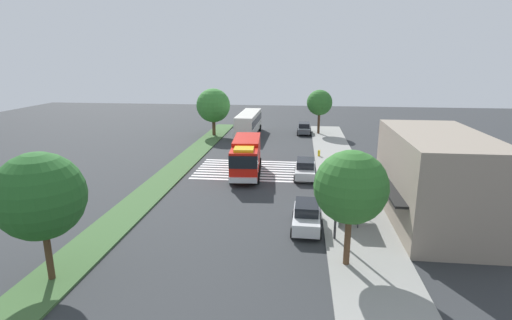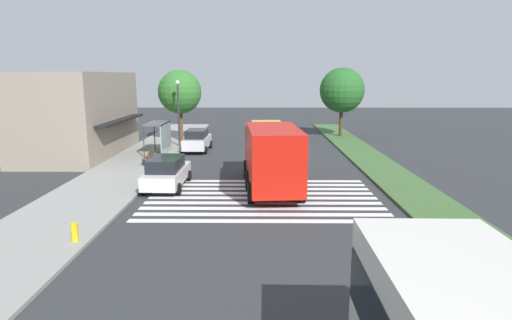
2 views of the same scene
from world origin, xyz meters
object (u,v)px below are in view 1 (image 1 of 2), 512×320
(parked_car_west, at_px, (304,128))
(parked_car_east, at_px, (307,216))
(bus_stop_shelter, at_px, (342,195))
(transit_bus, at_px, (249,122))
(fire_truck, at_px, (246,156))
(sidewalk_tree_far_west, at_px, (320,103))
(sidewalk_tree_center, at_px, (351,187))
(fire_hydrant, at_px, (319,153))
(parked_car_mid, at_px, (305,169))
(median_tree_far_west, at_px, (213,105))
(street_lamp, at_px, (337,189))
(bench_near_shelter, at_px, (337,193))
(median_tree_west, at_px, (40,196))

(parked_car_west, height_order, parked_car_east, parked_car_east)
(bus_stop_shelter, bearing_deg, transit_bus, -160.61)
(fire_truck, distance_m, parked_car_west, 23.74)
(bus_stop_shelter, height_order, sidewalk_tree_far_west, sidewalk_tree_far_west)
(parked_car_east, relative_size, sidewalk_tree_center, 0.68)
(fire_truck, xyz_separation_m, parked_car_west, (-22.97, 5.85, -1.14))
(parked_car_east, bearing_deg, fire_hydrant, 176.69)
(parked_car_mid, relative_size, sidewalk_tree_center, 0.71)
(fire_hydrant, bearing_deg, sidewalk_tree_center, 1.14)
(parked_car_west, relative_size, median_tree_far_west, 0.67)
(sidewalk_tree_center, bearing_deg, fire_hydrant, -178.86)
(parked_car_east, height_order, median_tree_far_west, median_tree_far_west)
(fire_truck, distance_m, parked_car_mid, 5.96)
(parked_car_east, distance_m, street_lamp, 3.58)
(parked_car_east, relative_size, bus_stop_shelter, 1.29)
(parked_car_mid, height_order, transit_bus, transit_bus)
(transit_bus, bearing_deg, fire_hydrant, -140.39)
(sidewalk_tree_far_west, relative_size, median_tree_far_west, 0.96)
(median_tree_far_west, bearing_deg, parked_car_east, 23.01)
(street_lamp, bearing_deg, median_tree_far_west, -155.43)
(parked_car_west, height_order, bench_near_shelter, parked_car_west)
(parked_car_mid, height_order, bench_near_shelter, parked_car_mid)
(median_tree_far_west, height_order, median_tree_west, median_tree_far_west)
(bench_near_shelter, distance_m, street_lamp, 8.11)
(median_tree_far_west, xyz_separation_m, median_tree_west, (39.86, 0.00, 0.18))
(parked_car_west, distance_m, parked_car_east, 34.89)
(parked_car_mid, relative_size, bench_near_shelter, 2.92)
(fire_hydrant, bearing_deg, bus_stop_shelter, 2.61)
(bench_near_shelter, height_order, fire_hydrant, bench_near_shelter)
(sidewalk_tree_far_west, xyz_separation_m, median_tree_west, (42.94, -15.66, -0.08))
(median_tree_west, distance_m, fire_hydrant, 32.52)
(fire_truck, bearing_deg, parked_car_east, 22.07)
(parked_car_east, height_order, sidewalk_tree_far_west, sidewalk_tree_far_west)
(parked_car_west, relative_size, bus_stop_shelter, 1.33)
(fire_truck, bearing_deg, median_tree_west, -24.85)
(parked_car_mid, distance_m, street_lamp, 14.01)
(fire_truck, height_order, street_lamp, street_lamp)
(sidewalk_tree_far_west, bearing_deg, bench_near_shelter, 0.71)
(sidewalk_tree_center, xyz_separation_m, fire_hydrant, (-25.12, -0.50, -4.21))
(parked_car_west, distance_m, street_lamp, 36.72)
(parked_car_east, relative_size, median_tree_far_west, 0.65)
(transit_bus, distance_m, sidewalk_tree_far_west, 11.09)
(sidewalk_tree_far_west, relative_size, sidewalk_tree_center, 1.01)
(street_lamp, bearing_deg, bench_near_shelter, 174.25)
(median_tree_far_west, relative_size, fire_hydrant, 9.90)
(fire_truck, relative_size, bus_stop_shelter, 2.50)
(sidewalk_tree_far_west, bearing_deg, parked_car_mid, -5.50)
(transit_bus, relative_size, sidewalk_tree_far_west, 1.71)
(bench_near_shelter, height_order, sidewalk_tree_center, sidewalk_tree_center)
(sidewalk_tree_center, height_order, fire_hydrant, sidewalk_tree_center)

